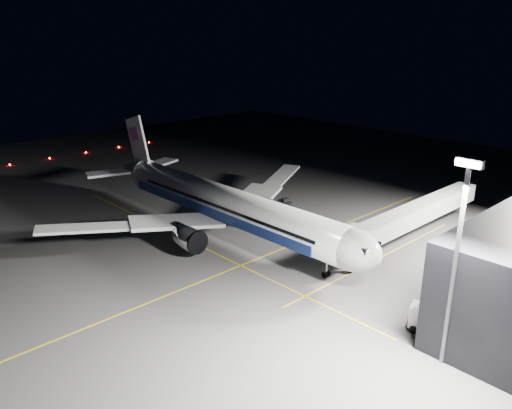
{
  "coord_description": "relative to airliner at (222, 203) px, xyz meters",
  "views": [
    {
      "loc": [
        57.78,
        -48.13,
        30.74
      ],
      "look_at": [
        4.85,
        1.83,
        6.0
      ],
      "focal_mm": 35.0,
      "sensor_mm": 36.0,
      "label": 1
    }
  ],
  "objects": [
    {
      "name": "baggage_tug",
      "position": [
        -1.56,
        16.39,
        -4.26
      ],
      "size": [
        3.29,
        2.99,
        1.95
      ],
      "rotation": [
        0.0,
        0.0,
        -0.39
      ],
      "color": "black",
      "rests_on": "ground"
    },
    {
      "name": "safety_cone_c",
      "position": [
        -6.92,
        4.82,
        -4.9
      ],
      "size": [
        0.36,
        0.36,
        0.54
      ],
      "primitive_type": "cone",
      "color": "orange",
      "rests_on": "ground"
    },
    {
      "name": "safety_cone_b",
      "position": [
        -3.37,
        4.0,
        -4.87
      ],
      "size": [
        0.4,
        0.4,
        0.6
      ],
      "primitive_type": "cone",
      "color": "orange",
      "rests_on": "ground"
    },
    {
      "name": "guide_line_main",
      "position": [
        11.08,
        0.0,
        -5.16
      ],
      "size": [
        0.25,
        80.0,
        0.01
      ],
      "primitive_type": "cube",
      "color": "gold",
      "rests_on": "ground"
    },
    {
      "name": "guide_line_side",
      "position": [
        23.08,
        10.0,
        -5.16
      ],
      "size": [
        0.25,
        40.0,
        0.01
      ],
      "primitive_type": "cube",
      "color": "gold",
      "rests_on": "ground"
    },
    {
      "name": "service_truck",
      "position": [
        38.15,
        -1.83,
        -3.6
      ],
      "size": [
        6.12,
        3.92,
        2.92
      ],
      "rotation": [
        0.0,
        0.0,
        0.31
      ],
      "color": "silver",
      "rests_on": "ground"
    },
    {
      "name": "jet_bridge",
      "position": [
        23.08,
        18.06,
        -0.58
      ],
      "size": [
        3.6,
        34.4,
        6.3
      ],
      "color": "#B2B2B7",
      "rests_on": "ground"
    },
    {
      "name": "ground",
      "position": [
        1.08,
        0.0,
        -5.16
      ],
      "size": [
        200.0,
        200.0,
        0.0
      ],
      "primitive_type": "plane",
      "color": "#4C4C4F",
      "rests_on": "ground"
    },
    {
      "name": "safety_cone_a",
      "position": [
        -5.46,
        4.0,
        -4.83
      ],
      "size": [
        0.45,
        0.45,
        0.68
      ],
      "primitive_type": "cone",
      "color": "orange",
      "rests_on": "ground"
    },
    {
      "name": "guide_line_cross",
      "position": [
        1.08,
        -6.0,
        -5.16
      ],
      "size": [
        70.0,
        0.25,
        0.01
      ],
      "primitive_type": "cube",
      "color": "gold",
      "rests_on": "ground"
    },
    {
      "name": "airliner",
      "position": [
        0.0,
        0.0,
        0.0
      ],
      "size": [
        61.48,
        54.22,
        16.64
      ],
      "color": "silver",
      "rests_on": "ground"
    },
    {
      "name": "floodlight_mast_south",
      "position": [
        41.08,
        -6.01,
        7.21
      ],
      "size": [
        2.4,
        0.67,
        20.7
      ],
      "color": "#59595E",
      "rests_on": "ground"
    },
    {
      "name": "taxiway_lights",
      "position": [
        -70.92,
        0.0,
        -4.94
      ],
      "size": [
        0.44,
        60.44,
        0.44
      ],
      "color": "#FF140A",
      "rests_on": "ground"
    }
  ]
}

